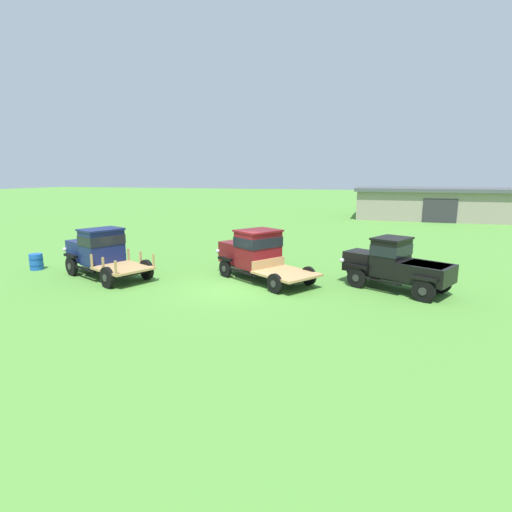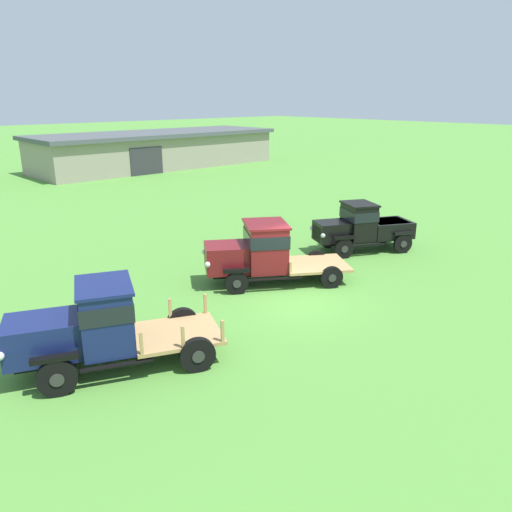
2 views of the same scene
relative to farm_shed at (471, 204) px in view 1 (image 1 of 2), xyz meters
The scene contains 6 objects.
ground_plane 35.56m from the farm_shed, 114.90° to the right, with size 240.00×240.00×0.00m, color #518E38.
farm_shed is the anchor object (origin of this frame).
vintage_truck_foreground_near 38.74m from the farm_shed, 124.46° to the right, with size 5.58×3.76×2.28m.
vintage_truck_second_in_line 33.61m from the farm_shed, 115.84° to the right, with size 5.50×4.47×2.29m.
vintage_truck_midrow_center 31.55m from the farm_shed, 105.61° to the right, with size 4.67×3.45×2.19m.
oil_drum_beside_row 41.11m from the farm_shed, 128.89° to the right, with size 0.67×0.67×0.81m.
Camera 1 is at (5.73, -15.37, 4.73)m, focal length 28.00 mm.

